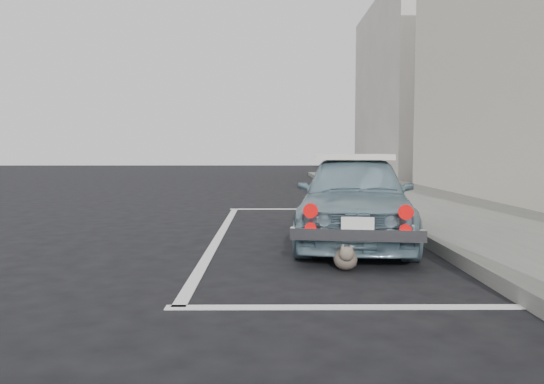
{
  "coord_description": "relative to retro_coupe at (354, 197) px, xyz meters",
  "views": [
    {
      "loc": [
        -0.19,
        -4.56,
        1.23
      ],
      "look_at": [
        -0.15,
        1.55,
        0.75
      ],
      "focal_mm": 35.0,
      "sensor_mm": 36.0,
      "label": 1
    }
  ],
  "objects": [
    {
      "name": "ground",
      "position": [
        -0.95,
        -2.45,
        -0.61
      ],
      "size": [
        80.0,
        80.0,
        0.0
      ],
      "primitive_type": "plane",
      "color": "black",
      "rests_on": "ground"
    },
    {
      "name": "sidewalk",
      "position": [
        2.25,
        -0.45,
        -0.54
      ],
      "size": [
        2.8,
        40.0,
        0.15
      ],
      "primitive_type": "cube",
      "color": "slate",
      "rests_on": "ground"
    },
    {
      "name": "building_far",
      "position": [
        5.4,
        17.55,
        3.39
      ],
      "size": [
        3.5,
        10.0,
        8.0
      ],
      "primitive_type": "cube",
      "color": "#B4ADA4",
      "rests_on": "ground"
    },
    {
      "name": "pline_rear",
      "position": [
        -0.45,
        -2.95,
        -0.61
      ],
      "size": [
        3.0,
        0.12,
        0.01
      ],
      "primitive_type": "cube",
      "color": "silver",
      "rests_on": "ground"
    },
    {
      "name": "pline_front",
      "position": [
        -0.45,
        4.05,
        -0.61
      ],
      "size": [
        3.0,
        0.12,
        0.01
      ],
      "primitive_type": "cube",
      "color": "silver",
      "rests_on": "ground"
    },
    {
      "name": "pline_side",
      "position": [
        -1.85,
        0.55,
        -0.61
      ],
      "size": [
        0.12,
        7.0,
        0.01
      ],
      "primitive_type": "cube",
      "color": "silver",
      "rests_on": "ground"
    },
    {
      "name": "retro_coupe",
      "position": [
        0.0,
        0.0,
        0.0
      ],
      "size": [
        1.92,
        3.73,
        1.21
      ],
      "rotation": [
        0.0,
        0.0,
        -0.14
      ],
      "color": "#7695A4",
      "rests_on": "ground"
    },
    {
      "name": "cat",
      "position": [
        -0.35,
        -1.64,
        -0.48
      ],
      "size": [
        0.27,
        0.56,
        0.3
      ],
      "rotation": [
        0.0,
        0.0,
        -0.07
      ],
      "color": "#63584B",
      "rests_on": "ground"
    }
  ]
}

